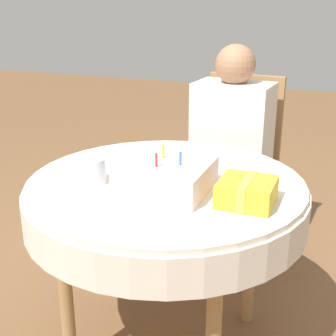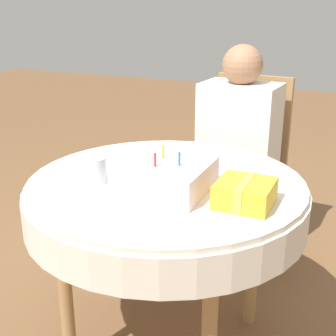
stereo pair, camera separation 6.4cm
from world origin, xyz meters
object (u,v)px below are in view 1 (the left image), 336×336
(chair, at_px, (236,163))
(gift_box, at_px, (247,192))
(drinking_glass, at_px, (95,171))
(person, at_px, (231,136))
(birthday_cake, at_px, (167,177))

(chair, xyz_separation_m, gift_box, (0.27, -0.98, 0.26))
(chair, bearing_deg, drinking_glass, -100.44)
(person, bearing_deg, birthday_cake, -85.61)
(drinking_glass, distance_m, gift_box, 0.53)
(chair, xyz_separation_m, drinking_glass, (-0.26, -1.01, 0.26))
(person, distance_m, gift_box, 0.92)
(person, relative_size, drinking_glass, 12.38)
(chair, bearing_deg, birthday_cake, -86.08)
(drinking_glass, bearing_deg, gift_box, 3.33)
(birthday_cake, height_order, drinking_glass, birthday_cake)
(person, bearing_deg, gift_box, -68.24)
(gift_box, bearing_deg, birthday_cake, 179.69)
(person, distance_m, birthday_cake, 0.88)
(chair, relative_size, drinking_glass, 10.47)
(chair, xyz_separation_m, person, (-0.01, -0.10, 0.18))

